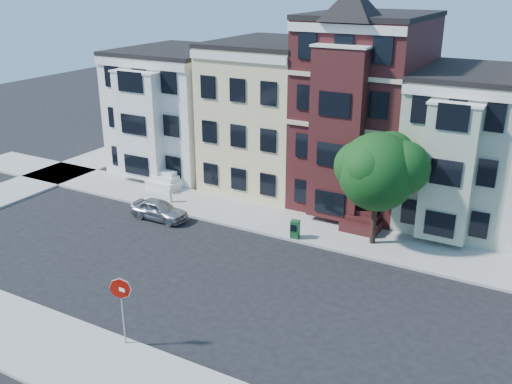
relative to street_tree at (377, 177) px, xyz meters
The scene contains 11 objects.
ground 9.41m from the street_tree, 111.72° to the right, with size 120.00×120.00×0.00m, color black.
far_sidewalk 5.12m from the street_tree, behind, with size 60.00×4.00×0.15m, color #9E9B93.
house_white 19.31m from the street_tree, 159.88° to the left, with size 8.00×9.00×9.00m, color white.
house_yellow 12.14m from the street_tree, 146.76° to the left, with size 7.00×9.00×10.00m, color beige.
house_brown 7.58m from the street_tree, 115.24° to the left, with size 7.00×9.00×12.00m, color #3C1515.
house_green 7.46m from the street_tree, 63.09° to the left, with size 6.00×9.00×9.00m, color #9AA88F.
street_tree is the anchor object (origin of this frame).
parked_car 13.70m from the street_tree, 167.00° to the right, with size 1.53×3.80×1.29m, color #A1A3AA.
newspaper_box 5.60m from the street_tree, 159.34° to the right, with size 0.49×0.43×1.08m, color #1B582A.
fire_hydrant 14.34m from the street_tree, behind, with size 0.28×0.28×0.78m, color silver.
stop_sign 15.49m from the street_tree, 112.49° to the right, with size 0.94×0.13×3.43m, color #A70D03, non-canonical shape.
Camera 1 is at (11.70, -20.99, 14.37)m, focal length 40.00 mm.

